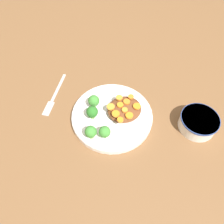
{
  "coord_description": "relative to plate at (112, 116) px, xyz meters",
  "views": [
    {
      "loc": [
        -0.36,
        0.21,
        0.63
      ],
      "look_at": [
        0.0,
        0.0,
        0.03
      ],
      "focal_mm": 35.0,
      "sensor_mm": 36.0,
      "label": 1
    }
  ],
  "objects": [
    {
      "name": "carrot_slice_1",
      "position": [
        -0.03,
        -0.03,
        0.04
      ],
      "size": [
        0.02,
        0.02,
        0.01
      ],
      "primitive_type": "cylinder",
      "color": "orange",
      "rests_on": "stew_mound"
    },
    {
      "name": "carrot_slice_2",
      "position": [
        -0.03,
        -0.08,
        0.04
      ],
      "size": [
        0.03,
        0.03,
        0.0
      ],
      "primitive_type": "cylinder",
      "color": "orange",
      "rests_on": "stew_mound"
    },
    {
      "name": "plate",
      "position": [
        0.0,
        0.0,
        0.0
      ],
      "size": [
        0.28,
        0.28,
        0.02
      ],
      "color": "white",
      "rests_on": "ground_plane"
    },
    {
      "name": "carrot_slice_0",
      "position": [
        -0.02,
        -0.0,
        0.04
      ],
      "size": [
        0.03,
        0.03,
        0.01
      ],
      "primitive_type": "cylinder",
      "color": "orange",
      "rests_on": "stew_mound"
    },
    {
      "name": "carrot_slice_3",
      "position": [
        0.01,
        -0.0,
        0.04
      ],
      "size": [
        0.03,
        0.03,
        0.01
      ],
      "primitive_type": "cylinder",
      "color": "orange",
      "rests_on": "stew_mound"
    },
    {
      "name": "carrot_slice_7",
      "position": [
        -0.0,
        -0.06,
        0.04
      ],
      "size": [
        0.02,
        0.02,
        0.0
      ],
      "primitive_type": "cylinder",
      "color": "orange",
      "rests_on": "stew_mound"
    },
    {
      "name": "broccoli_floret_1",
      "position": [
        -0.04,
        0.1,
        0.04
      ],
      "size": [
        0.04,
        0.04,
        0.05
      ],
      "color": "#759E51",
      "rests_on": "plate"
    },
    {
      "name": "stew_mound",
      "position": [
        -0.01,
        -0.04,
        0.02
      ],
      "size": [
        0.11,
        0.12,
        0.03
      ],
      "primitive_type": "ellipsoid",
      "color": "brown",
      "rests_on": "plate"
    },
    {
      "name": "broccoli_floret_2",
      "position": [
        0.02,
        0.06,
        0.04
      ],
      "size": [
        0.04,
        0.04,
        0.05
      ],
      "color": "#759E51",
      "rests_on": "plate"
    },
    {
      "name": "carrot_slice_5",
      "position": [
        -0.05,
        -0.0,
        0.04
      ],
      "size": [
        0.02,
        0.02,
        0.01
      ],
      "primitive_type": "cylinder",
      "color": "orange",
      "rests_on": "stew_mound"
    },
    {
      "name": "broccoli_floret_3",
      "position": [
        0.06,
        0.04,
        0.04
      ],
      "size": [
        0.04,
        0.04,
        0.05
      ],
      "color": "#759E51",
      "rests_on": "plate"
    },
    {
      "name": "carrot_slice_9",
      "position": [
        -0.05,
        -0.03,
        0.04
      ],
      "size": [
        0.03,
        0.03,
        0.0
      ],
      "primitive_type": "cylinder",
      "color": "orange",
      "rests_on": "stew_mound"
    },
    {
      "name": "carrot_slice_6",
      "position": [
        0.0,
        -0.03,
        0.04
      ],
      "size": [
        0.02,
        0.02,
        0.0
      ],
      "primitive_type": "cylinder",
      "color": "orange",
      "rests_on": "stew_mound"
    },
    {
      "name": "carrot_slice_8",
      "position": [
        0.03,
        -0.04,
        0.04
      ],
      "size": [
        0.02,
        0.02,
        0.01
      ],
      "primitive_type": "cylinder",
      "color": "orange",
      "rests_on": "stew_mound"
    },
    {
      "name": "fork",
      "position": [
        0.19,
        0.14,
        -0.01
      ],
      "size": [
        0.16,
        0.15,
        0.01
      ],
      "rotation": [
        0.0,
        0.0,
        8.68
      ],
      "color": "#B7B7B7",
      "rests_on": "ground_plane"
    },
    {
      "name": "carrot_slice_4",
      "position": [
        0.01,
        -0.08,
        0.04
      ],
      "size": [
        0.02,
        0.02,
        0.01
      ],
      "primitive_type": "cylinder",
      "color": "orange",
      "rests_on": "stew_mound"
    },
    {
      "name": "broccoli_floret_0",
      "position": [
        -0.06,
        0.06,
        0.04
      ],
      "size": [
        0.04,
        0.04,
        0.05
      ],
      "color": "#759E51",
      "rests_on": "plate"
    },
    {
      "name": "ground_plane",
      "position": [
        0.0,
        0.0,
        -0.01
      ],
      "size": [
        4.0,
        4.0,
        0.0
      ],
      "primitive_type": "plane",
      "color": "brown"
    },
    {
      "name": "dip_bowl",
      "position": [
        -0.17,
        -0.23,
        0.02
      ],
      "size": [
        0.13,
        0.13,
        0.05
      ],
      "color": "white",
      "rests_on": "ground_plane"
    }
  ]
}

